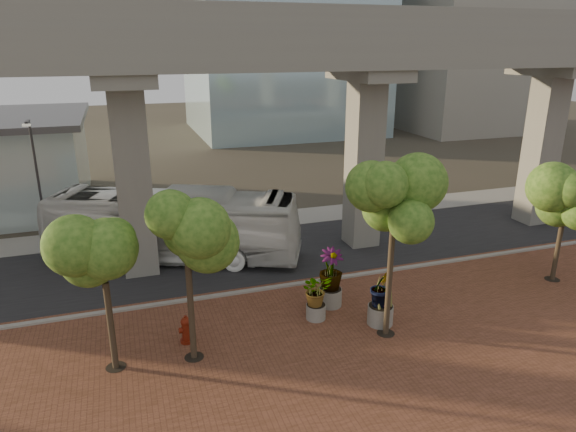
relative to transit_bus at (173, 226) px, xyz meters
name	(u,v)px	position (x,y,z in m)	size (l,w,h in m)	color
ground	(269,271)	(4.23, -3.13, -1.83)	(160.00, 160.00, 0.00)	#383428
brick_plaza	(331,359)	(4.23, -11.13, -1.80)	(70.00, 13.00, 0.06)	brown
asphalt_road	(258,256)	(4.23, -1.13, -1.81)	(90.00, 8.00, 0.04)	black
curb_strip	(281,287)	(4.23, -5.13, -1.75)	(70.00, 0.25, 0.16)	gray
far_sidewalk	(235,223)	(4.23, 4.37, -1.80)	(90.00, 3.00, 0.06)	gray
transit_viaduct	(256,119)	(4.23, -1.13, 5.46)	(72.00, 5.60, 12.40)	gray
midrise_block	(474,34)	(42.23, 32.87, 10.17)	(18.00, 16.00, 24.00)	gray
transit_bus	(173,226)	(0.00, 0.00, 0.00)	(3.09, 13.14, 3.66)	silver
fire_hydrant	(186,329)	(-0.53, -8.39, -1.24)	(0.55, 0.50, 1.11)	maroon
planter_front	(316,292)	(4.73, -8.30, -0.57)	(1.80, 1.80, 1.97)	#9C978D
planter_right	(331,272)	(5.73, -7.43, -0.21)	(2.42, 2.42, 2.59)	#9D9A8E
planter_left	(382,289)	(7.04, -9.49, -0.25)	(2.28, 2.28, 2.51)	#AFAC9E
street_tree_far_west	(102,256)	(-3.11, -9.23, 2.43)	(3.30, 3.30, 5.72)	#423525
street_tree_near_west	(186,233)	(-0.43, -9.49, 3.01)	(3.34, 3.34, 6.33)	#423525
street_tree_near_east	(395,204)	(6.91, -10.23, 3.53)	(3.71, 3.71, 7.01)	#423525
street_tree_far_east	(567,197)	(16.84, -8.43, 2.33)	(3.59, 3.59, 5.76)	#423525
streetlamp_west	(38,180)	(-6.33, 2.36, 2.39)	(0.36, 1.05, 7.22)	#303035
streetlamp_east	(372,152)	(12.74, 2.80, 2.52)	(0.37, 1.08, 7.45)	#2E2F34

